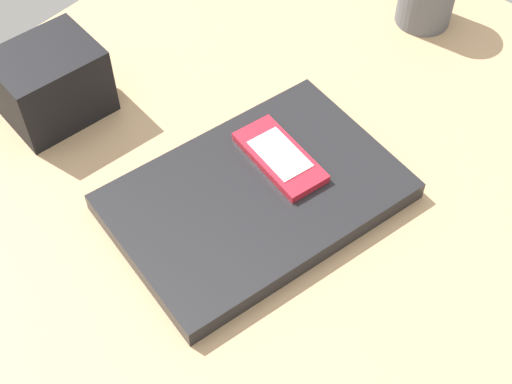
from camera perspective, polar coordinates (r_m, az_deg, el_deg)
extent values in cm
cube|color=tan|center=(82.76, -5.75, -3.51)|extent=(120.00, 80.00, 3.00)
cube|color=black|center=(82.35, 0.00, -0.35)|extent=(35.63, 27.69, 2.38)
cube|color=red|center=(83.88, 1.87, 2.74)|extent=(7.95, 12.71, 1.00)
cube|color=white|center=(83.45, 1.88, 2.99)|extent=(5.76, 8.08, 0.14)
cube|color=black|center=(93.13, -15.70, 8.19)|extent=(13.43, 11.34, 9.30)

